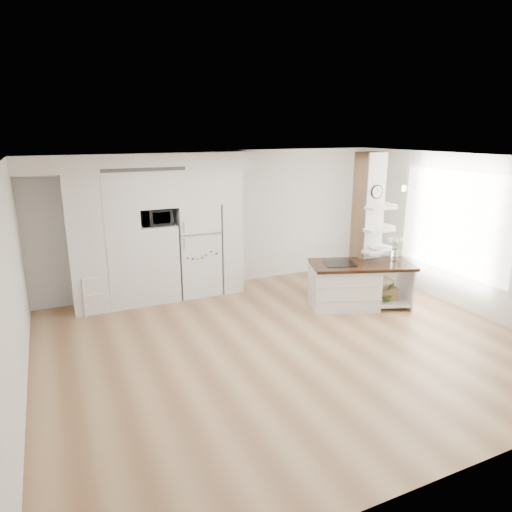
{
  "coord_description": "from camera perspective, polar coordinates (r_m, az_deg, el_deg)",
  "views": [
    {
      "loc": [
        -3.02,
        -5.45,
        3.06
      ],
      "look_at": [
        -0.1,
        0.9,
        1.14
      ],
      "focal_mm": 32.0,
      "sensor_mm": 36.0,
      "label": 1
    }
  ],
  "objects": [
    {
      "name": "pendant_light",
      "position": [
        7.38,
        15.43,
        7.51
      ],
      "size": [
        0.12,
        0.12,
        0.1
      ],
      "primitive_type": "cylinder",
      "color": "white",
      "rests_on": "room"
    },
    {
      "name": "window",
      "position": [
        8.81,
        23.47,
        3.9
      ],
      "size": [
        0.0,
        2.4,
        2.4
      ],
      "primitive_type": "plane",
      "rotation": [
        1.57,
        0.0,
        -1.57
      ],
      "color": "white",
      "rests_on": "room"
    },
    {
      "name": "column",
      "position": [
        8.68,
        14.4,
        3.53
      ],
      "size": [
        0.69,
        0.9,
        2.7
      ],
      "color": "silver",
      "rests_on": "floor"
    },
    {
      "name": "refrigerator",
      "position": [
        8.78,
        -7.42,
        0.84
      ],
      "size": [
        0.78,
        0.69,
        1.75
      ],
      "color": "white",
      "rests_on": "floor"
    },
    {
      "name": "floor_plant_b",
      "position": [
        10.08,
        13.22,
        -1.45
      ],
      "size": [
        0.25,
        0.25,
        0.43
      ],
      "primitive_type": "imported",
      "rotation": [
        0.0,
        0.0,
        0.04
      ],
      "color": "#3F692A",
      "rests_on": "floor"
    },
    {
      "name": "microwave",
      "position": [
        8.39,
        -12.37,
        4.79
      ],
      "size": [
        0.54,
        0.37,
        0.3
      ],
      "primitive_type": "imported",
      "color": "#2D2D2D",
      "rests_on": "cabinet_wall"
    },
    {
      "name": "cabinet_wall",
      "position": [
        8.41,
        -13.56,
        4.3
      ],
      "size": [
        4.0,
        0.71,
        2.7
      ],
      "color": "white",
      "rests_on": "floor"
    },
    {
      "name": "floor",
      "position": [
        6.94,
        3.91,
        -10.84
      ],
      "size": [
        7.0,
        6.0,
        0.01
      ],
      "primitive_type": "cube",
      "color": "tan",
      "rests_on": "ground"
    },
    {
      "name": "shelf_plant",
      "position": [
        8.93,
        15.05,
        4.95
      ],
      "size": [
        0.27,
        0.23,
        0.3
      ],
      "primitive_type": "imported",
      "color": "#3F692A",
      "rests_on": "column"
    },
    {
      "name": "decor_bowl",
      "position": [
        8.53,
        14.8,
        0.89
      ],
      "size": [
        0.22,
        0.22,
        0.05
      ],
      "primitive_type": "imported",
      "color": "white",
      "rests_on": "column"
    },
    {
      "name": "bookshelf",
      "position": [
        8.44,
        -18.98,
        -4.62
      ],
      "size": [
        0.62,
        0.42,
        0.67
      ],
      "rotation": [
        0.0,
        0.0,
        0.18
      ],
      "color": "white",
      "rests_on": "floor"
    },
    {
      "name": "kitchen_island",
      "position": [
        8.33,
        11.65,
        -3.4
      ],
      "size": [
        1.95,
        1.39,
        1.37
      ],
      "rotation": [
        0.0,
        0.0,
        -0.34
      ],
      "color": "white",
      "rests_on": "floor"
    },
    {
      "name": "floor_plant_a",
      "position": [
        8.54,
        16.11,
        -4.55
      ],
      "size": [
        0.3,
        0.25,
        0.48
      ],
      "primitive_type": "imported",
      "rotation": [
        0.0,
        0.0,
        -0.17
      ],
      "color": "#3F692A",
      "rests_on": "floor"
    },
    {
      "name": "room",
      "position": [
        6.34,
        4.22,
        4.38
      ],
      "size": [
        7.04,
        6.04,
        2.72
      ],
      "color": "white",
      "rests_on": "ground"
    }
  ]
}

